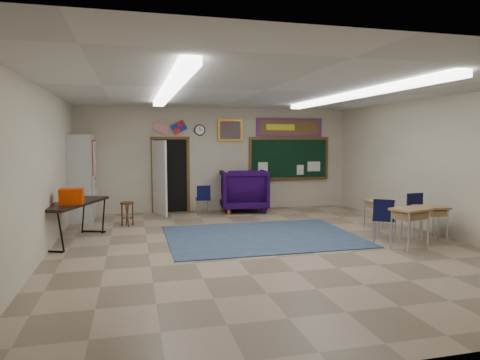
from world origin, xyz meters
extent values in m
plane|color=gray|center=(0.00, 0.00, 0.00)|extent=(9.00, 9.00, 0.00)
cube|color=beige|center=(0.00, 4.50, 1.50)|extent=(8.00, 0.04, 3.00)
cube|color=beige|center=(0.00, -4.50, 1.50)|extent=(8.00, 0.04, 3.00)
cube|color=beige|center=(-4.00, 0.00, 1.50)|extent=(0.04, 9.00, 3.00)
cube|color=beige|center=(4.00, 0.00, 1.50)|extent=(0.04, 9.00, 3.00)
cube|color=silver|center=(0.00, 0.00, 3.00)|extent=(8.00, 9.00, 0.04)
cube|color=#374E69|center=(0.20, 0.80, 0.01)|extent=(4.00, 3.00, 0.02)
cube|color=black|center=(-1.40, 4.49, 1.05)|extent=(0.95, 0.04, 2.10)
cube|color=silver|center=(-1.75, 4.05, 1.03)|extent=(0.35, 0.86, 2.05)
cube|color=#573919|center=(2.20, 4.47, 1.50)|extent=(2.55, 0.05, 1.30)
cube|color=black|center=(2.20, 4.46, 1.50)|extent=(2.40, 0.03, 1.15)
cube|color=#573919|center=(2.20, 4.41, 0.90)|extent=(2.40, 0.12, 0.04)
cube|color=#B80F0F|center=(2.20, 4.47, 2.45)|extent=(2.10, 0.04, 0.55)
cube|color=brown|center=(2.20, 4.46, 2.45)|extent=(1.90, 0.03, 0.40)
cube|color=#AE7321|center=(0.35, 4.47, 2.35)|extent=(0.75, 0.05, 0.65)
cube|color=#A51466|center=(0.35, 4.46, 2.35)|extent=(0.62, 0.03, 0.52)
cylinder|color=black|center=(-0.55, 4.47, 2.35)|extent=(0.32, 0.05, 0.32)
cylinder|color=white|center=(-0.55, 4.45, 2.35)|extent=(0.26, 0.02, 0.26)
cube|color=#AAABA6|center=(-3.72, 3.85, 1.10)|extent=(0.55, 1.25, 2.20)
imported|color=black|center=(0.66, 4.15, 0.61)|extent=(1.43, 1.46, 1.22)
cube|color=olive|center=(2.74, 0.03, 0.65)|extent=(0.64, 0.53, 0.04)
cube|color=brown|center=(2.74, 0.03, 0.56)|extent=(0.55, 0.45, 0.11)
cube|color=olive|center=(3.01, 0.83, 0.68)|extent=(0.59, 0.45, 0.04)
cube|color=brown|center=(3.01, 0.83, 0.58)|extent=(0.51, 0.38, 0.12)
cube|color=olive|center=(2.59, -0.91, 0.77)|extent=(0.76, 0.65, 0.04)
cube|color=brown|center=(2.59, -0.91, 0.66)|extent=(0.66, 0.55, 0.13)
cube|color=olive|center=(3.36, -0.51, 0.72)|extent=(0.70, 0.59, 0.04)
cube|color=brown|center=(3.36, -0.51, 0.62)|extent=(0.61, 0.50, 0.12)
cube|color=black|center=(-3.65, 1.33, 0.78)|extent=(1.33, 2.06, 0.05)
cube|color=#DD4903|center=(-3.63, 1.06, 0.96)|extent=(0.44, 0.33, 0.30)
cylinder|color=#462815|center=(-2.60, 2.70, 0.56)|extent=(0.33, 0.33, 0.04)
torus|color=#462815|center=(-2.60, 2.70, 0.19)|extent=(0.27, 0.27, 0.02)
camera|label=1|loc=(-2.46, -7.81, 2.06)|focal=32.00mm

